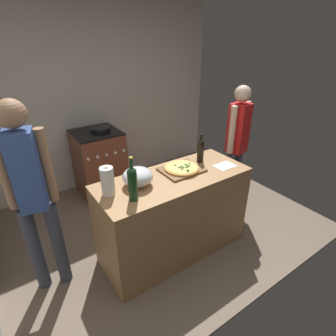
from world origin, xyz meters
TOP-DOWN VIEW (x-y plane):
  - ground_plane at (0.00, 1.26)m, footprint 3.85×3.11m
  - kitchen_wall_rear at (0.00, 2.56)m, footprint 3.85×0.10m
  - counter at (0.01, 0.62)m, footprint 1.50×0.61m
  - cutting_board at (0.14, 0.68)m, footprint 0.40×0.32m
  - pizza at (0.14, 0.68)m, footprint 0.34×0.34m
  - mixing_bowl at (-0.34, 0.68)m, footprint 0.27×0.27m
  - paper_towel_roll at (-0.62, 0.69)m, footprint 0.11×0.11m
  - wine_bottle_amber at (-0.48, 0.50)m, footprint 0.08×0.08m
  - wine_bottle_clear at (0.43, 0.74)m, footprint 0.07×0.07m
  - recipe_sheet at (0.57, 0.51)m, footprint 0.21×0.15m
  - stove at (-0.17, 2.16)m, footprint 0.60×0.62m
  - person_in_stripes at (-1.15, 0.90)m, footprint 0.36×0.24m
  - person_in_red at (1.13, 0.87)m, footprint 0.37×0.24m

SIDE VIEW (x-z plane):
  - ground_plane at x=0.00m, z-range -0.02..0.00m
  - counter at x=0.01m, z-range 0.00..0.89m
  - stove at x=-0.17m, z-range -0.02..0.95m
  - recipe_sheet at x=0.57m, z-range 0.89..0.89m
  - cutting_board at x=0.14m, z-range 0.89..0.91m
  - person_in_red at x=1.13m, z-range 0.11..1.69m
  - pizza at x=0.14m, z-range 0.91..0.93m
  - mixing_bowl at x=-0.34m, z-range 0.89..1.05m
  - person_in_stripes at x=-1.15m, z-range 0.13..1.84m
  - paper_towel_roll at x=-0.62m, z-range 0.89..1.14m
  - wine_bottle_clear at x=0.43m, z-range 0.87..1.18m
  - wine_bottle_amber at x=-0.48m, z-range 0.86..1.24m
  - kitchen_wall_rear at x=0.00m, z-range 0.00..2.60m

